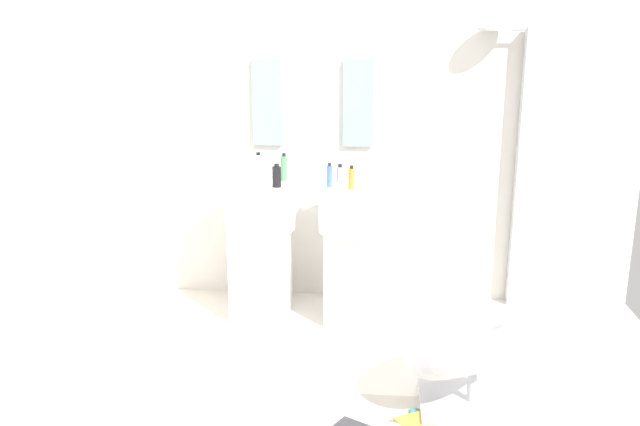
% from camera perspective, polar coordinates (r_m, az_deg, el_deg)
% --- Properties ---
extents(ground_plane, '(4.80, 3.60, 0.04)m').
position_cam_1_polar(ground_plane, '(4.05, -2.92, -15.43)').
color(ground_plane, silver).
extents(rear_partition, '(4.80, 0.10, 2.60)m').
position_cam_1_polar(rear_partition, '(5.17, -0.57, 6.98)').
color(rear_partition, silver).
rests_on(rear_partition, ground_plane).
extents(pedestal_sink_left, '(0.50, 0.50, 1.09)m').
position_cam_1_polar(pedestal_sink_left, '(4.92, -4.99, -2.50)').
color(pedestal_sink_left, white).
rests_on(pedestal_sink_left, ground_plane).
extents(pedestal_sink_right, '(0.50, 0.50, 1.09)m').
position_cam_1_polar(pedestal_sink_right, '(4.85, 2.84, -2.72)').
color(pedestal_sink_right, white).
rests_on(pedestal_sink_right, ground_plane).
extents(vanity_mirror_left, '(0.22, 0.03, 0.63)m').
position_cam_1_polar(vanity_mirror_left, '(5.12, -4.44, 9.15)').
color(vanity_mirror_left, '#8C9EA8').
extents(vanity_mirror_right, '(0.22, 0.03, 0.63)m').
position_cam_1_polar(vanity_mirror_right, '(5.06, 3.18, 9.09)').
color(vanity_mirror_right, '#8C9EA8').
extents(shower_column, '(0.49, 0.24, 2.05)m').
position_cam_1_polar(shower_column, '(5.17, 16.67, 3.86)').
color(shower_column, '#B7BABF').
rests_on(shower_column, ground_plane).
extents(lounge_chair, '(1.10, 1.10, 0.65)m').
position_cam_1_polar(lounge_chair, '(3.85, 12.72, -11.25)').
color(lounge_chair, '#B7BABF').
rests_on(lounge_chair, ground_plane).
extents(magazine_teal, '(0.25, 0.18, 0.02)m').
position_cam_1_polar(magazine_teal, '(3.87, 9.50, -16.55)').
color(magazine_teal, teal).
rests_on(magazine_teal, area_rug).
extents(magazine_ochre, '(0.28, 0.26, 0.04)m').
position_cam_1_polar(magazine_ochre, '(3.79, 8.33, -17.02)').
color(magazine_ochre, gold).
rests_on(magazine_ochre, area_rug).
extents(soap_bottle_white, '(0.05, 0.05, 0.19)m').
position_cam_1_polar(soap_bottle_white, '(4.92, -5.14, 3.87)').
color(soap_bottle_white, white).
rests_on(soap_bottle_white, pedestal_sink_left).
extents(soap_bottle_grey, '(0.05, 0.05, 0.13)m').
position_cam_1_polar(soap_bottle_grey, '(4.82, 1.68, 3.29)').
color(soap_bottle_grey, '#99999E').
rests_on(soap_bottle_grey, pedestal_sink_right).
extents(soap_bottle_green, '(0.05, 0.05, 0.20)m').
position_cam_1_polar(soap_bottle_green, '(4.85, -3.01, 3.77)').
color(soap_bottle_green, '#59996B').
rests_on(soap_bottle_green, pedestal_sink_left).
extents(soap_bottle_amber, '(0.04, 0.04, 0.16)m').
position_cam_1_polar(soap_bottle_amber, '(4.59, 2.64, 2.90)').
color(soap_bottle_amber, '#C68C38').
rests_on(soap_bottle_amber, pedestal_sink_right).
extents(soap_bottle_black, '(0.06, 0.06, 0.16)m').
position_cam_1_polar(soap_bottle_black, '(4.66, -3.63, 3.07)').
color(soap_bottle_black, black).
rests_on(soap_bottle_black, pedestal_sink_left).
extents(soap_bottle_blue, '(0.04, 0.04, 0.17)m').
position_cam_1_polar(soap_bottle_blue, '(4.65, 0.80, 3.11)').
color(soap_bottle_blue, '#4C72B7').
rests_on(soap_bottle_blue, pedestal_sink_right).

